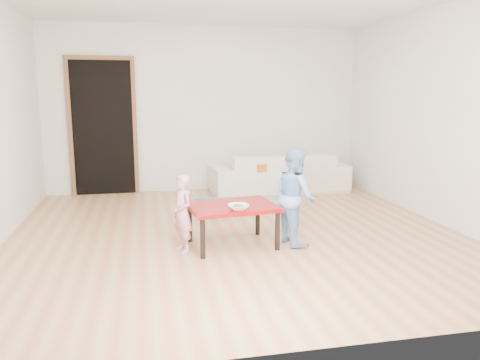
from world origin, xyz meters
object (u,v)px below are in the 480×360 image
object	(u,v)px
sofa	(279,173)
child_blue	(295,196)
bowl	(238,207)
child_pink	(183,214)
red_table	(232,225)
basin	(208,206)

from	to	relation	value
sofa	child_blue	bearing A→B (deg)	74.69
bowl	child_pink	bearing A→B (deg)	165.62
red_table	child_pink	distance (m)	0.55
child_pink	basin	bearing A→B (deg)	140.53
child_pink	basin	world-z (taller)	child_pink
bowl	basin	bearing A→B (deg)	92.69
bowl	child_pink	size ratio (longest dim) A/B	0.27
child_pink	red_table	bearing A→B (deg)	75.06
child_blue	basin	distance (m)	1.72
bowl	child_blue	world-z (taller)	child_blue
red_table	bowl	xyz separation A→B (m)	(0.02, -0.21, 0.24)
bowl	child_blue	distance (m)	0.66
basin	child_pink	bearing A→B (deg)	-106.66
child_pink	bowl	bearing A→B (deg)	52.81
red_table	child_pink	world-z (taller)	child_pink
sofa	bowl	distance (m)	2.95
bowl	child_blue	xyz separation A→B (m)	(0.64, 0.17, 0.05)
child_blue	red_table	bearing A→B (deg)	77.72
sofa	basin	bearing A→B (deg)	35.56
red_table	basin	bearing A→B (deg)	92.21
red_table	basin	xyz separation A→B (m)	(-0.06, 1.47, -0.15)
bowl	child_blue	size ratio (longest dim) A/B	0.20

